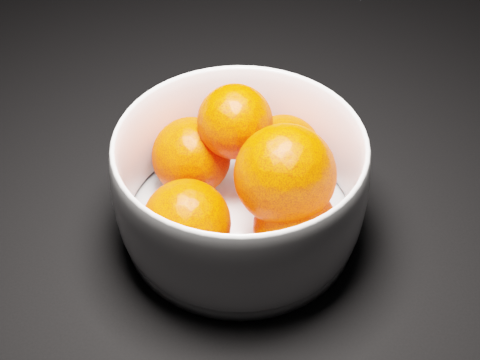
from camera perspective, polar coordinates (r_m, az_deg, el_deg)
name	(u,v)px	position (r m, az deg, el deg)	size (l,w,h in m)	color
ground	(343,37)	(0.89, 8.76, 11.99)	(3.00, 3.00, 0.00)	black
bowl	(240,184)	(0.59, 0.00, -0.38)	(0.22, 0.22, 0.11)	silver
orange_pile	(247,177)	(0.58, 0.62, 0.26)	(0.19, 0.19, 0.12)	#FF3400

